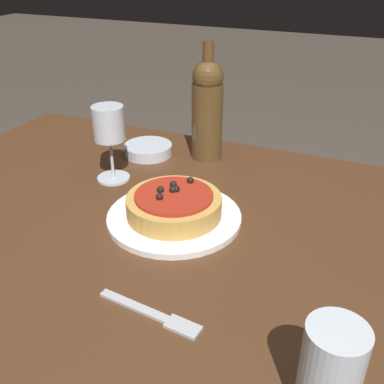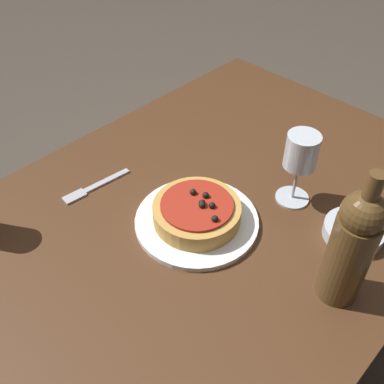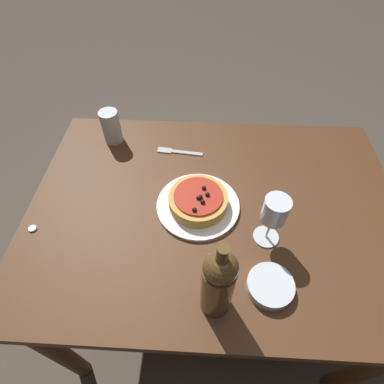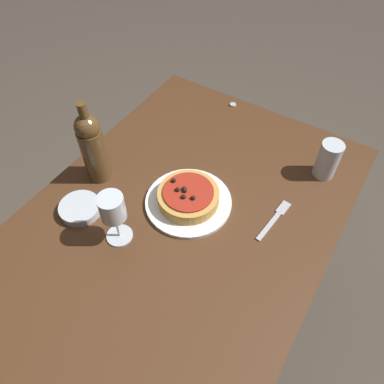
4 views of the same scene
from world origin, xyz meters
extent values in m
plane|color=#4C4238|center=(0.00, 0.00, 0.00)|extent=(14.00, 14.00, 0.00)
cube|color=#4C2D19|center=(0.00, 0.00, 0.75)|extent=(1.18, 0.84, 0.03)
cylinder|color=#4C2D19|center=(0.53, -0.36, 0.37)|extent=(0.06, 0.06, 0.73)
cylinder|color=#4C2D19|center=(-0.53, 0.36, 0.37)|extent=(0.06, 0.06, 0.73)
cylinder|color=#4C2D19|center=(-0.53, -0.36, 0.37)|extent=(0.06, 0.06, 0.73)
cylinder|color=white|center=(-0.05, -0.01, 0.77)|extent=(0.26, 0.26, 0.01)
cylinder|color=gold|center=(-0.05, -0.01, 0.80)|extent=(0.18, 0.18, 0.04)
cylinder|color=#A82819|center=(-0.05, -0.01, 0.82)|extent=(0.15, 0.15, 0.01)
sphere|color=black|center=(-0.05, -0.02, 0.83)|extent=(0.01, 0.01, 0.01)
sphere|color=black|center=(-0.03, -0.01, 0.83)|extent=(0.01, 0.01, 0.01)
sphere|color=black|center=(-0.06, -0.06, 0.83)|extent=(0.01, 0.01, 0.01)
sphere|color=black|center=(-0.04, 0.02, 0.83)|extent=(0.01, 0.01, 0.01)
sphere|color=black|center=(-0.04, -0.03, 0.83)|extent=(0.01, 0.01, 0.01)
sphere|color=black|center=(-0.05, -0.02, 0.83)|extent=(0.01, 0.01, 0.01)
cylinder|color=silver|center=(0.15, -0.11, 0.77)|extent=(0.07, 0.07, 0.00)
cylinder|color=silver|center=(0.15, -0.11, 0.82)|extent=(0.01, 0.01, 0.09)
cylinder|color=silver|center=(0.15, -0.11, 0.90)|extent=(0.07, 0.07, 0.08)
cylinder|color=brown|center=(0.00, -0.31, 0.86)|extent=(0.08, 0.08, 0.19)
sphere|color=brown|center=(0.00, -0.31, 0.97)|extent=(0.07, 0.07, 0.07)
cylinder|color=brown|center=(0.00, -0.31, 1.02)|extent=(0.03, 0.03, 0.06)
cylinder|color=silver|center=(-0.39, 0.30, 0.83)|extent=(0.07, 0.07, 0.13)
cylinder|color=silver|center=(0.14, -0.26, 0.78)|extent=(0.12, 0.12, 0.03)
cube|color=#B7B7BC|center=(-0.10, 0.24, 0.77)|extent=(0.12, 0.03, 0.00)
cube|color=#B7B7BC|center=(-0.19, 0.24, 0.77)|extent=(0.05, 0.03, 0.00)
cylinder|color=#B7B7BC|center=(-0.54, -0.12, 0.77)|extent=(0.02, 0.02, 0.01)
camera|label=1|loc=(-0.38, 0.66, 1.24)|focal=42.00mm
camera|label=2|loc=(-0.53, -0.45, 1.46)|focal=42.00mm
camera|label=3|loc=(-0.04, -0.57, 1.53)|focal=28.00mm
camera|label=4|loc=(0.52, 0.37, 1.67)|focal=35.00mm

